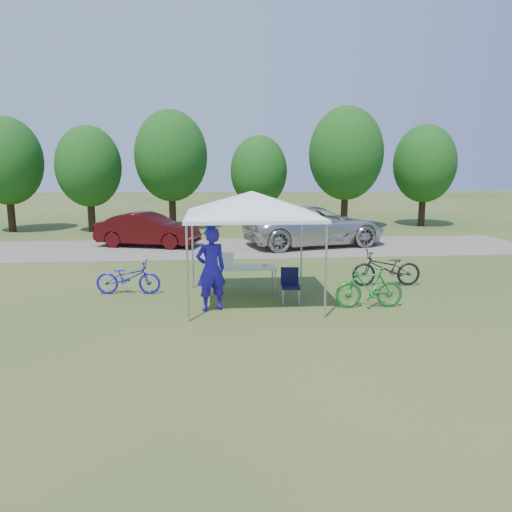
{
  "coord_description": "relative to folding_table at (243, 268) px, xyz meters",
  "views": [
    {
      "loc": [
        -0.96,
        -11.97,
        3.36
      ],
      "look_at": [
        0.28,
        2.0,
        0.77
      ],
      "focal_mm": 35.0,
      "sensor_mm": 36.0,
      "label": 1
    }
  ],
  "objects": [
    {
      "name": "bike_blue",
      "position": [
        -3.0,
        0.19,
        -0.23
      ],
      "size": [
        1.73,
        0.73,
        0.88
      ],
      "primitive_type": "imported",
      "rotation": [
        0.0,
        0.0,
        1.48
      ],
      "color": "#1D15BF",
      "rests_on": "ground"
    },
    {
      "name": "ice_cream_cup",
      "position": [
        0.55,
        -0.05,
        0.08
      ],
      "size": [
        0.09,
        0.09,
        0.06
      ],
      "primitive_type": "cylinder",
      "color": "yellow",
      "rests_on": "folding_table"
    },
    {
      "name": "treeline",
      "position": [
        -0.13,
        13.23,
        2.87
      ],
      "size": [
        24.89,
        4.28,
        6.3
      ],
      "color": "#382314",
      "rests_on": "ground"
    },
    {
      "name": "cyclist",
      "position": [
        -0.83,
        -1.5,
        0.31
      ],
      "size": [
        0.83,
        0.68,
        1.96
      ],
      "primitive_type": "imported",
      "rotation": [
        0.0,
        0.0,
        3.47
      ],
      "color": "#2416B6",
      "rests_on": "ground"
    },
    {
      "name": "bike_dark",
      "position": [
        4.04,
        0.45,
        -0.16
      ],
      "size": [
        1.94,
        0.72,
        1.01
      ],
      "primitive_type": "imported",
      "rotation": [
        0.0,
        0.0,
        -1.6
      ],
      "color": "black",
      "rests_on": "ground"
    },
    {
      "name": "folding_chair",
      "position": [
        1.1,
        -1.0,
        -0.16
      ],
      "size": [
        0.48,
        0.49,
        0.86
      ],
      "rotation": [
        0.0,
        0.0,
        -0.09
      ],
      "color": "black",
      "rests_on": "ground"
    },
    {
      "name": "ground",
      "position": [
        0.17,
        -0.81,
        -0.67
      ],
      "size": [
        100.0,
        100.0,
        0.0
      ],
      "primitive_type": "plane",
      "color": "#2D5119",
      "rests_on": "ground"
    },
    {
      "name": "gravel_strip",
      "position": [
        0.17,
        7.19,
        -0.66
      ],
      "size": [
        24.0,
        5.0,
        0.02
      ],
      "primitive_type": "cube",
      "color": "gray",
      "rests_on": "ground"
    },
    {
      "name": "bike_green",
      "position": [
        2.89,
        -1.61,
        -0.18
      ],
      "size": [
        1.62,
        0.48,
        0.97
      ],
      "primitive_type": "imported",
      "rotation": [
        0.0,
        0.0,
        -1.59
      ],
      "color": "#1A7626",
      "rests_on": "ground"
    },
    {
      "name": "minivan",
      "position": [
        3.47,
        7.53,
        0.17
      ],
      "size": [
        6.33,
        3.98,
        1.63
      ],
      "primitive_type": "imported",
      "rotation": [
        0.0,
        0.0,
        1.8
      ],
      "color": "silver",
      "rests_on": "gravel_strip"
    },
    {
      "name": "folding_table",
      "position": [
        0.0,
        0.0,
        0.0
      ],
      "size": [
        1.73,
        0.72,
        0.71
      ],
      "color": "white",
      "rests_on": "ground"
    },
    {
      "name": "canopy",
      "position": [
        0.17,
        -0.81,
        1.98
      ],
      "size": [
        4.53,
        4.53,
        3.0
      ],
      "color": "#A5A5AA",
      "rests_on": "ground"
    },
    {
      "name": "sedan",
      "position": [
        -3.42,
        7.89,
        0.04
      ],
      "size": [
        4.42,
        2.55,
        1.38
      ],
      "primitive_type": "imported",
      "rotation": [
        0.0,
        0.0,
        1.29
      ],
      "color": "#430B0D",
      "rests_on": "gravel_strip"
    },
    {
      "name": "cooler",
      "position": [
        -0.5,
        0.0,
        0.23
      ],
      "size": [
        0.5,
        0.34,
        0.36
      ],
      "color": "white",
      "rests_on": "folding_table"
    }
  ]
}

